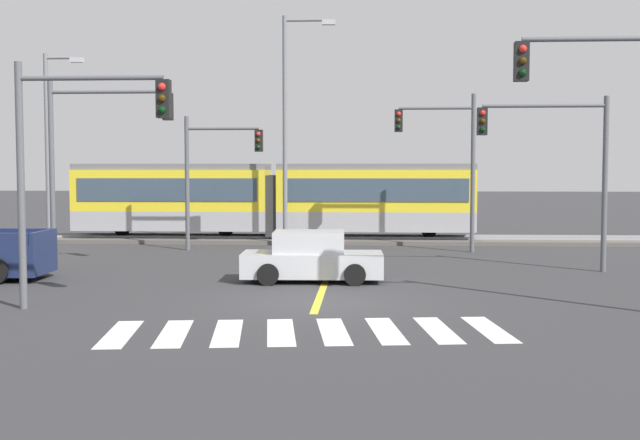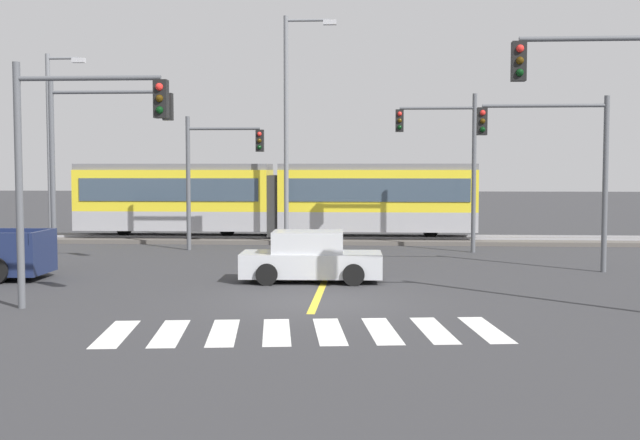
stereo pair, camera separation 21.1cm
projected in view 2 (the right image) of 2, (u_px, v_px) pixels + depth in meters
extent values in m
plane|color=#333335|center=(315.00, 302.00, 20.30)|extent=(200.00, 200.00, 0.00)
cube|color=#56514C|center=(342.00, 239.00, 37.36)|extent=(120.00, 4.00, 0.18)
cube|color=#939399|center=(341.00, 238.00, 36.63)|extent=(120.00, 0.08, 0.10)
cube|color=#939399|center=(342.00, 235.00, 38.06)|extent=(120.00, 0.08, 0.10)
cube|color=#9E9EA3|center=(175.00, 220.00, 37.81)|extent=(9.00, 2.60, 0.90)
cube|color=yellow|center=(175.00, 190.00, 37.72)|extent=(9.00, 2.60, 1.90)
cube|color=#384756|center=(168.00, 190.00, 36.40)|extent=(8.28, 0.04, 1.04)
cube|color=slate|center=(175.00, 167.00, 37.65)|extent=(9.00, 2.39, 0.28)
cylinder|color=black|center=(227.00, 229.00, 37.68)|extent=(0.70, 0.20, 0.70)
cylinder|color=black|center=(124.00, 229.00, 38.00)|extent=(0.70, 0.20, 0.70)
cube|color=#9E9EA3|center=(377.00, 221.00, 37.19)|extent=(9.00, 2.60, 0.90)
cube|color=yellow|center=(377.00, 190.00, 37.10)|extent=(9.00, 2.60, 1.90)
cube|color=#384756|center=(377.00, 190.00, 35.78)|extent=(8.28, 0.04, 1.04)
cube|color=slate|center=(377.00, 167.00, 37.03)|extent=(9.00, 2.39, 0.28)
cylinder|color=black|center=(430.00, 230.00, 37.06)|extent=(0.70, 0.20, 0.70)
cylinder|color=black|center=(324.00, 230.00, 37.38)|extent=(0.70, 0.20, 0.70)
cube|color=#2D2D2D|center=(275.00, 205.00, 37.46)|extent=(0.50, 2.34, 2.80)
cube|color=silver|center=(116.00, 334.00, 16.45)|extent=(0.90, 2.85, 0.01)
cube|color=silver|center=(170.00, 333.00, 16.51)|extent=(0.90, 2.85, 0.01)
cube|color=silver|center=(223.00, 332.00, 16.57)|extent=(0.90, 2.85, 0.01)
cube|color=silver|center=(277.00, 332.00, 16.63)|extent=(0.90, 2.85, 0.01)
cube|color=silver|center=(329.00, 331.00, 16.70)|extent=(0.90, 2.85, 0.01)
cube|color=silver|center=(382.00, 331.00, 16.76)|extent=(0.90, 2.85, 0.01)
cube|color=silver|center=(434.00, 330.00, 16.82)|extent=(0.90, 2.85, 0.01)
cube|color=silver|center=(485.00, 329.00, 16.88)|extent=(0.90, 2.85, 0.01)
cube|color=gold|center=(330.00, 269.00, 27.01)|extent=(0.20, 16.78, 0.01)
cube|color=#B7BABF|center=(311.00, 264.00, 24.05)|extent=(4.25, 1.83, 0.72)
cube|color=#B7BABF|center=(308.00, 242.00, 24.01)|extent=(2.15, 1.59, 0.64)
cube|color=#384756|center=(341.00, 242.00, 23.97)|extent=(0.15, 1.43, 0.52)
cube|color=#384756|center=(309.00, 239.00, 24.78)|extent=(1.79, 0.10, 0.48)
cylinder|color=black|center=(353.00, 268.00, 24.86)|extent=(0.65, 0.24, 0.64)
cylinder|color=black|center=(354.00, 275.00, 23.17)|extent=(0.65, 0.24, 0.64)
cylinder|color=black|center=(272.00, 267.00, 24.95)|extent=(0.65, 0.24, 0.64)
cylinder|color=black|center=(267.00, 274.00, 23.25)|extent=(0.65, 0.24, 0.64)
cube|color=#192347|center=(10.00, 234.00, 25.39)|extent=(2.70, 0.19, 0.36)
cube|color=#192347|center=(43.00, 236.00, 24.42)|extent=(0.17, 1.96, 0.36)
cylinder|color=black|center=(23.00, 263.00, 25.50)|extent=(0.81, 0.30, 0.80)
cylinder|color=#515459|center=(597.00, 39.00, 18.20)|extent=(3.50, 0.12, 0.12)
cube|color=black|center=(519.00, 61.00, 18.35)|extent=(0.32, 0.28, 0.90)
sphere|color=red|center=(520.00, 49.00, 18.18)|extent=(0.18, 0.18, 0.18)
sphere|color=#3A2706|center=(520.00, 61.00, 18.20)|extent=(0.18, 0.18, 0.18)
sphere|color=black|center=(520.00, 73.00, 18.22)|extent=(0.18, 0.18, 0.18)
cylinder|color=#515459|center=(53.00, 174.00, 27.16)|extent=(0.18, 0.18, 6.41)
cylinder|color=#515459|center=(109.00, 92.00, 26.85)|extent=(4.00, 0.12, 0.12)
cube|color=black|center=(168.00, 107.00, 26.75)|extent=(0.32, 0.28, 0.90)
sphere|color=red|center=(167.00, 98.00, 26.58)|extent=(0.18, 0.18, 0.18)
sphere|color=#3A2706|center=(167.00, 106.00, 26.60)|extent=(0.18, 0.18, 0.18)
sphere|color=black|center=(167.00, 115.00, 26.62)|extent=(0.18, 0.18, 0.18)
cylinder|color=#515459|center=(474.00, 173.00, 32.27)|extent=(0.18, 0.18, 6.39)
cylinder|color=#515459|center=(437.00, 108.00, 32.20)|extent=(3.00, 0.12, 0.12)
cube|color=black|center=(400.00, 121.00, 32.33)|extent=(0.32, 0.28, 0.90)
sphere|color=red|center=(400.00, 114.00, 32.16)|extent=(0.18, 0.18, 0.18)
sphere|color=#3A2706|center=(400.00, 121.00, 32.18)|extent=(0.18, 0.18, 0.18)
sphere|color=black|center=(400.00, 127.00, 32.19)|extent=(0.18, 0.18, 0.18)
cylinder|color=#515459|center=(19.00, 186.00, 19.28)|extent=(0.18, 0.18, 5.93)
cylinder|color=#515459|center=(88.00, 78.00, 19.00)|extent=(3.50, 0.12, 0.12)
cube|color=black|center=(161.00, 99.00, 18.92)|extent=(0.32, 0.28, 0.90)
sphere|color=red|center=(159.00, 87.00, 18.75)|extent=(0.18, 0.18, 0.18)
sphere|color=#3A2706|center=(159.00, 98.00, 18.77)|extent=(0.18, 0.18, 0.18)
sphere|color=black|center=(160.00, 110.00, 18.78)|extent=(0.18, 0.18, 0.18)
cylinder|color=#515459|center=(188.00, 183.00, 33.21)|extent=(0.18, 0.18, 5.54)
cylinder|color=#515459|center=(224.00, 129.00, 32.97)|extent=(3.00, 0.12, 0.12)
cube|color=black|center=(260.00, 141.00, 32.90)|extent=(0.32, 0.28, 0.90)
sphere|color=red|center=(259.00, 134.00, 32.74)|extent=(0.18, 0.18, 0.18)
sphere|color=#3A2706|center=(259.00, 141.00, 32.76)|extent=(0.18, 0.18, 0.18)
sphere|color=black|center=(259.00, 147.00, 32.77)|extent=(0.18, 0.18, 0.18)
cylinder|color=#515459|center=(605.00, 184.00, 26.09)|extent=(0.18, 0.18, 5.75)
cylinder|color=#515459|center=(544.00, 106.00, 26.06)|extent=(4.00, 0.12, 0.12)
cube|color=black|center=(482.00, 121.00, 26.22)|extent=(0.32, 0.28, 0.90)
sphere|color=red|center=(483.00, 113.00, 26.06)|extent=(0.18, 0.18, 0.18)
sphere|color=#3A2706|center=(483.00, 121.00, 26.07)|extent=(0.18, 0.18, 0.18)
sphere|color=black|center=(483.00, 129.00, 26.09)|extent=(0.18, 0.18, 0.18)
cylinder|color=slate|center=(49.00, 150.00, 35.41)|extent=(0.20, 0.20, 8.42)
cylinder|color=slate|center=(63.00, 58.00, 35.11)|extent=(1.40, 0.12, 0.12)
cube|color=#B2B2B7|center=(79.00, 60.00, 35.07)|extent=(0.56, 0.28, 0.20)
cylinder|color=slate|center=(286.00, 132.00, 34.55)|extent=(0.20, 0.20, 9.91)
cylinder|color=slate|center=(308.00, 20.00, 34.19)|extent=(1.88, 0.12, 0.12)
cube|color=#B2B2B7|center=(330.00, 22.00, 34.13)|extent=(0.56, 0.28, 0.20)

